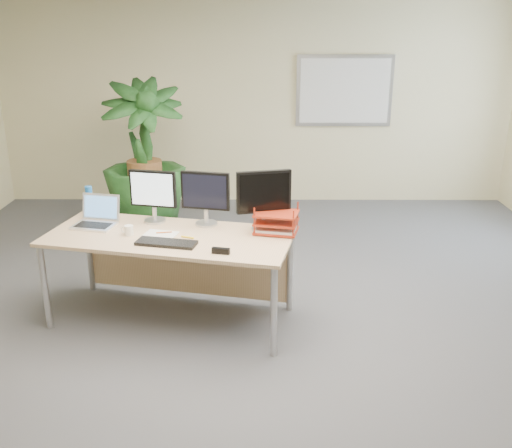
{
  "coord_description": "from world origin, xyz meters",
  "views": [
    {
      "loc": [
        0.06,
        -3.89,
        2.45
      ],
      "look_at": [
        0.03,
        0.35,
        0.93
      ],
      "focal_mm": 40.0,
      "sensor_mm": 36.0,
      "label": 1
    }
  ],
  "objects_px": {
    "floor_plant": "(145,176)",
    "laptop": "(97,218)",
    "desk": "(175,248)",
    "monitor_left": "(153,193)",
    "monitor_right": "(205,195)"
  },
  "relations": [
    {
      "from": "monitor_left",
      "to": "monitor_right",
      "type": "xyz_separation_m",
      "value": [
        0.46,
        -0.08,
        0.0
      ]
    },
    {
      "from": "monitor_left",
      "to": "monitor_right",
      "type": "relative_size",
      "value": 0.98
    },
    {
      "from": "floor_plant",
      "to": "laptop",
      "type": "bearing_deg",
      "value": -92.62
    },
    {
      "from": "desk",
      "to": "laptop",
      "type": "xyz_separation_m",
      "value": [
        -0.68,
        0.14,
        0.23
      ]
    },
    {
      "from": "monitor_right",
      "to": "laptop",
      "type": "xyz_separation_m",
      "value": [
        -0.95,
        -0.0,
        -0.21
      ]
    },
    {
      "from": "desk",
      "to": "monitor_left",
      "type": "bearing_deg",
      "value": 131.57
    },
    {
      "from": "floor_plant",
      "to": "monitor_right",
      "type": "relative_size",
      "value": 3.2
    },
    {
      "from": "laptop",
      "to": "monitor_right",
      "type": "bearing_deg",
      "value": 0.03
    },
    {
      "from": "monitor_left",
      "to": "floor_plant",
      "type": "bearing_deg",
      "value": 103.65
    },
    {
      "from": "floor_plant",
      "to": "monitor_left",
      "type": "xyz_separation_m",
      "value": [
        0.41,
        -1.68,
        0.29
      ]
    },
    {
      "from": "monitor_left",
      "to": "laptop",
      "type": "distance_m",
      "value": 0.53
    },
    {
      "from": "desk",
      "to": "floor_plant",
      "type": "xyz_separation_m",
      "value": [
        -0.6,
        1.9,
        0.14
      ]
    },
    {
      "from": "monitor_left",
      "to": "desk",
      "type": "bearing_deg",
      "value": -48.43
    },
    {
      "from": "desk",
      "to": "floor_plant",
      "type": "bearing_deg",
      "value": 107.63
    },
    {
      "from": "monitor_left",
      "to": "laptop",
      "type": "xyz_separation_m",
      "value": [
        -0.49,
        -0.08,
        -0.2
      ]
    }
  ]
}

